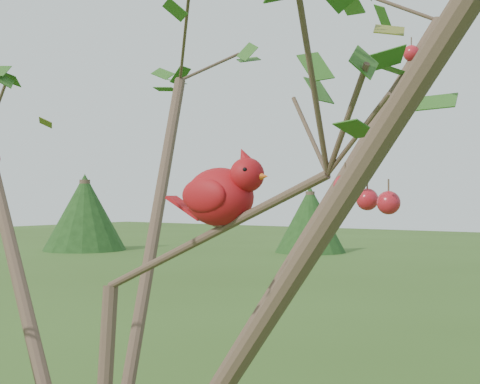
{
  "coord_description": "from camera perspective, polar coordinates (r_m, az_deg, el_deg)",
  "views": [
    {
      "loc": [
        1.11,
        -1.0,
        2.16
      ],
      "look_at": [
        0.34,
        0.07,
        2.17
      ],
      "focal_mm": 50.0,
      "sensor_mm": 36.0,
      "label": 1
    }
  ],
  "objects": [
    {
      "name": "cardinal",
      "position": [
        1.35,
        -1.47,
        -0.16
      ],
      "size": [
        0.25,
        0.13,
        0.17
      ],
      "rotation": [
        0.0,
        0.0,
        0.02
      ],
      "color": "maroon",
      "rests_on": "ground"
    },
    {
      "name": "crabapple_tree",
      "position": [
        1.46,
        -12.47,
        -1.91
      ],
      "size": [
        2.35,
        2.05,
        2.95
      ],
      "color": "#402F22",
      "rests_on": "ground"
    }
  ]
}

